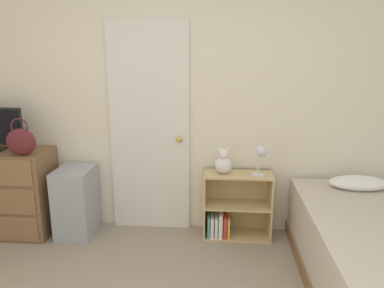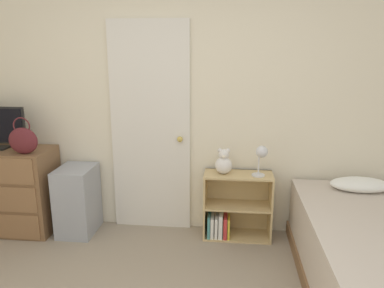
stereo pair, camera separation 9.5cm
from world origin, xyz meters
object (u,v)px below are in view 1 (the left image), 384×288
Objects in this scene: bookshelf at (232,210)px; teddy_bear at (223,163)px; desk_lamp at (261,154)px; dresser at (1,192)px; handbag at (21,141)px; bed at (384,255)px; storage_bin at (76,202)px.

teddy_bear is (-0.09, -0.01, 0.49)m from bookshelf.
dresser is at bearing -178.96° from desk_lamp.
teddy_bear is at bearing -174.36° from bookshelf.
bookshelf is at bearing 6.93° from handbag.
bed is (3.42, -0.68, -0.14)m from dresser.
dresser reaches higher than bed.
handbag reaches higher than bookshelf.
desk_lamp reaches higher than bed.
dresser is at bearing -177.67° from teddy_bear.
bookshelf is (1.94, 0.24, -0.71)m from handbag.
teddy_bear reaches higher than bed.
handbag is at bearing -173.01° from teddy_bear.
bed is at bearing -34.47° from bookshelf.
dresser is at bearing 168.78° from bed.
desk_lamp is at bearing -7.12° from teddy_bear.
desk_lamp is at bearing 4.79° from handbag.
desk_lamp is (0.35, -0.04, 0.10)m from teddy_bear.
handbag is 0.78m from storage_bin.
handbag is 0.51× the size of storage_bin.
storage_bin reaches higher than bookshelf.
storage_bin is 0.37× the size of bed.
desk_lamp reaches higher than bookshelf.
desk_lamp is (0.25, -0.05, 0.59)m from bookshelf.
dresser is 1.55× the size of bookshelf.
storage_bin is at bearing 20.68° from handbag.
teddy_bear reaches higher than bookshelf.
bed is at bearing -11.22° from dresser.
teddy_bear reaches higher than storage_bin.
dresser is 0.76m from storage_bin.
bookshelf is 1.37m from bed.
bookshelf is at bearing 3.05° from storage_bin.
bookshelf is at bearing 5.64° from teddy_bear.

